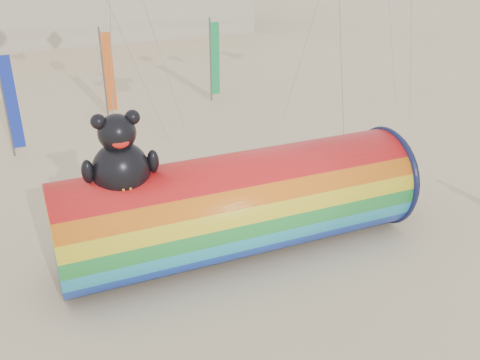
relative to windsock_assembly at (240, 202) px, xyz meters
name	(u,v)px	position (x,y,z in m)	size (l,w,h in m)	color
ground	(244,265)	(-0.26, -0.99, -1.85)	(160.00, 160.00, 0.00)	#CCB58C
windsock_assembly	(240,202)	(0.00, 0.00, 0.00)	(12.11, 3.69, 5.58)	red
festival_banners	(120,76)	(-0.83, 15.02, 0.79)	(12.75, 4.94, 5.20)	#59595E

